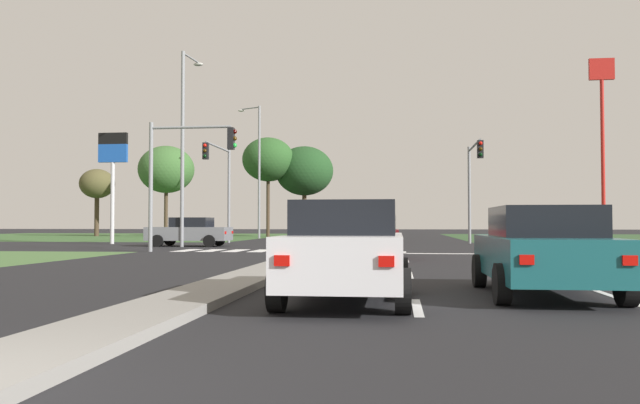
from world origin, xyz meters
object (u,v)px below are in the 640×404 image
object	(u,v)px
car_beige_fifth	(345,228)
treeline_fourth	(304,171)
car_grey_third	(190,232)
street_lamp_third	(258,165)
pedestrian_at_median	(355,223)
treeline_near	(97,184)
car_teal_near	(543,250)
fuel_price_totem	(113,162)
treeline_third	(268,160)
car_white_sixth	(347,251)
car_navy_second	(325,230)
traffic_signal_near_left	(181,163)
car_maroon_seventh	(375,236)
treeline_second	(166,170)
fastfood_pole_sign	(602,110)
car_red_fourth	(337,228)
traffic_signal_far_left	(221,175)
street_lamp_second	(184,139)
traffic_signal_far_right	(473,173)

from	to	relation	value
car_beige_fifth	treeline_fourth	distance (m)	9.30
car_grey_third	street_lamp_third	bearing A→B (deg)	0.85
pedestrian_at_median	treeline_near	size ratio (longest dim) A/B	0.28
car_teal_near	treeline_fourth	world-z (taller)	treeline_fourth
fuel_price_totem	treeline_third	bearing A→B (deg)	75.87
car_white_sixth	treeline_third	xyz separation A→B (m)	(-11.09, 47.99, 6.31)
car_navy_second	car_white_sixth	distance (m)	39.49
car_white_sixth	pedestrian_at_median	world-z (taller)	pedestrian_at_median
fuel_price_totem	car_beige_fifth	bearing A→B (deg)	68.46
treeline_near	fuel_price_totem	bearing A→B (deg)	-61.86
pedestrian_at_median	treeline_third	world-z (taller)	treeline_third
traffic_signal_near_left	pedestrian_at_median	size ratio (longest dim) A/B	3.11
car_navy_second	car_teal_near	bearing A→B (deg)	101.99
fuel_price_totem	car_maroon_seventh	bearing A→B (deg)	-40.50
fuel_price_totem	treeline_second	size ratio (longest dim) A/B	0.80
pedestrian_at_median	treeline_second	xyz separation A→B (m)	(-18.55, 13.58, 5.00)
fuel_price_totem	treeline_second	world-z (taller)	treeline_second
street_lamp_third	fastfood_pole_sign	distance (m)	26.97
car_red_fourth	traffic_signal_far_left	bearing A→B (deg)	73.17
pedestrian_at_median	treeline_third	distance (m)	17.67
car_white_sixth	treeline_second	world-z (taller)	treeline_second
car_white_sixth	treeline_third	bearing A→B (deg)	103.01
treeline_third	treeline_fourth	world-z (taller)	treeline_third
fuel_price_totem	street_lamp_third	bearing A→B (deg)	69.01
treeline_near	treeline_third	world-z (taller)	treeline_third
street_lamp_second	car_red_fourth	bearing A→B (deg)	75.70
pedestrian_at_median	car_grey_third	bearing A→B (deg)	-175.32
car_grey_third	pedestrian_at_median	bearing A→B (deg)	-38.78
treeline_third	car_red_fourth	bearing A→B (deg)	-14.77
street_lamp_third	treeline_second	size ratio (longest dim) A/B	1.29
car_grey_third	treeline_near	world-z (taller)	treeline_near
car_beige_fifth	street_lamp_third	size ratio (longest dim) A/B	0.41
car_maroon_seventh	street_lamp_second	size ratio (longest dim) A/B	0.40
fastfood_pole_sign	treeline_fourth	size ratio (longest dim) A/B	1.59
car_beige_fifth	car_teal_near	bearing A→B (deg)	98.22
traffic_signal_far_right	treeline_near	distance (m)	39.51
traffic_signal_near_left	street_lamp_third	distance (m)	24.98
treeline_second	treeline_fourth	bearing A→B (deg)	9.75
car_maroon_seventh	treeline_near	world-z (taller)	treeline_near
traffic_signal_far_left	fuel_price_totem	xyz separation A→B (m)	(-6.38, -1.33, 0.70)
car_red_fourth	car_maroon_seventh	distance (m)	33.62
car_red_fourth	fastfood_pole_sign	distance (m)	23.34
car_red_fourth	car_grey_third	bearing A→B (deg)	75.50
car_red_fourth	traffic_signal_far_right	xyz separation A→B (m)	(9.75, -18.17, 3.35)
street_lamp_third	pedestrian_at_median	bearing A→B (deg)	-42.47
car_teal_near	car_beige_fifth	xyz separation A→B (m)	(-7.99, 55.30, -0.01)
car_maroon_seventh	fuel_price_totem	distance (m)	21.92
car_maroon_seventh	traffic_signal_near_left	distance (m)	9.99
car_teal_near	treeline_third	xyz separation A→B (m)	(-14.38, 46.75, 6.33)
car_teal_near	car_beige_fifth	bearing A→B (deg)	98.22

